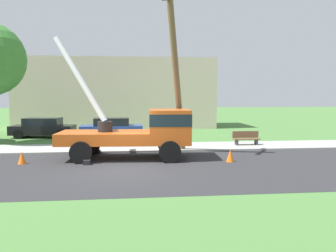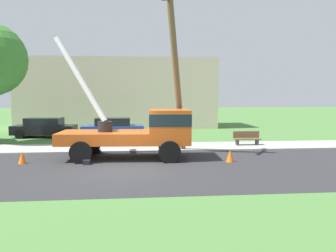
# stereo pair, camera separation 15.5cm
# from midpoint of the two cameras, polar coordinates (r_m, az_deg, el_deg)

# --- Properties ---
(ground_plane) EXTENTS (120.00, 120.00, 0.00)m
(ground_plane) POSITION_cam_midpoint_polar(r_m,az_deg,el_deg) (26.37, -6.88, -1.58)
(ground_plane) COLOR #477538
(road_asphalt) EXTENTS (80.00, 8.19, 0.01)m
(road_asphalt) POSITION_cam_midpoint_polar(r_m,az_deg,el_deg) (14.52, -7.40, -7.04)
(road_asphalt) COLOR #2B2B2D
(road_asphalt) RESTS_ON ground
(sidewalk_strip) EXTENTS (80.00, 3.10, 0.10)m
(sidewalk_strip) POSITION_cam_midpoint_polar(r_m,az_deg,el_deg) (20.06, -7.08, -3.54)
(sidewalk_strip) COLOR #9E9E99
(sidewalk_strip) RESTS_ON ground
(utility_truck) EXTENTS (6.75, 3.21, 5.98)m
(utility_truck) POSITION_cam_midpoint_polar(r_m,az_deg,el_deg) (16.74, -4.47, -0.54)
(utility_truck) COLOR #C65119
(utility_truck) RESTS_ON ground
(leaning_utility_pole) EXTENTS (1.61, 2.93, 8.76)m
(leaning_utility_pole) POSITION_cam_midpoint_polar(r_m,az_deg,el_deg) (17.87, 0.97, 9.74)
(leaning_utility_pole) COLOR brown
(leaning_utility_pole) RESTS_ON ground
(traffic_cone_ahead) EXTENTS (0.36, 0.36, 0.56)m
(traffic_cone_ahead) POSITION_cam_midpoint_polar(r_m,az_deg,el_deg) (16.17, 9.89, -4.83)
(traffic_cone_ahead) COLOR orange
(traffic_cone_ahead) RESTS_ON ground
(traffic_cone_behind) EXTENTS (0.36, 0.36, 0.56)m
(traffic_cone_behind) POSITION_cam_midpoint_polar(r_m,az_deg,el_deg) (16.78, -23.09, -4.80)
(traffic_cone_behind) COLOR orange
(traffic_cone_behind) RESTS_ON ground
(parked_sedan_black) EXTENTS (4.52, 2.24, 1.42)m
(parked_sedan_black) POSITION_cam_midpoint_polar(r_m,az_deg,el_deg) (26.67, -19.97, -0.24)
(parked_sedan_black) COLOR black
(parked_sedan_black) RESTS_ON ground
(parked_sedan_blue) EXTENTS (4.45, 2.09, 1.42)m
(parked_sedan_blue) POSITION_cam_midpoint_polar(r_m,az_deg,el_deg) (25.42, -9.41, -0.25)
(parked_sedan_blue) COLOR #263F99
(parked_sedan_blue) RESTS_ON ground
(park_bench) EXTENTS (1.60, 0.45, 0.90)m
(park_bench) POSITION_cam_midpoint_polar(r_m,az_deg,el_deg) (21.18, 12.48, -2.04)
(park_bench) COLOR brown
(park_bench) RESTS_ON ground
(lowrise_building_backdrop) EXTENTS (18.00, 6.00, 6.40)m
(lowrise_building_backdrop) POSITION_cam_midpoint_polar(r_m,az_deg,el_deg) (33.79, -8.43, 5.29)
(lowrise_building_backdrop) COLOR beige
(lowrise_building_backdrop) RESTS_ON ground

